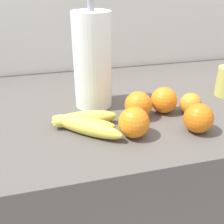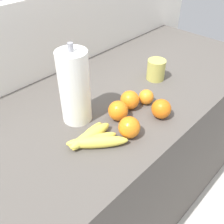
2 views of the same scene
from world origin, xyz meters
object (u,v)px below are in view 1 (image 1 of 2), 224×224
(orange_center, at_px, (191,104))
(orange_back_right, at_px, (138,105))
(paper_towel_roll, at_px, (92,61))
(orange_right, at_px, (134,122))
(orange_far_right, at_px, (198,118))
(orange_back_left, at_px, (164,100))
(banana_bunch, at_px, (84,122))

(orange_center, bearing_deg, orange_back_right, 174.53)
(orange_center, distance_m, paper_towel_roll, 0.32)
(orange_right, bearing_deg, orange_back_right, 64.68)
(orange_back_right, xyz_separation_m, paper_towel_roll, (-0.11, 0.12, 0.10))
(orange_back_right, distance_m, paper_towel_roll, 0.19)
(orange_far_right, distance_m, paper_towel_roll, 0.35)
(orange_right, bearing_deg, orange_far_right, -6.42)
(orange_back_left, relative_size, orange_center, 1.23)
(banana_bunch, distance_m, orange_back_right, 0.17)
(banana_bunch, distance_m, paper_towel_roll, 0.20)
(orange_center, height_order, paper_towel_roll, paper_towel_roll)
(orange_back_left, xyz_separation_m, paper_towel_roll, (-0.19, 0.11, 0.10))
(orange_far_right, bearing_deg, paper_towel_roll, 134.91)
(orange_right, distance_m, orange_center, 0.22)
(banana_bunch, relative_size, paper_towel_roll, 0.61)
(banana_bunch, bearing_deg, orange_back_right, 9.65)
(orange_far_right, height_order, paper_towel_roll, paper_towel_roll)
(orange_far_right, distance_m, orange_right, 0.17)
(orange_right, bearing_deg, orange_back_left, 39.82)
(orange_right, height_order, paper_towel_roll, paper_towel_roll)
(orange_back_right, relative_size, paper_towel_roll, 0.25)
(paper_towel_roll, bearing_deg, orange_back_left, -28.57)
(paper_towel_roll, bearing_deg, orange_back_right, -47.96)
(banana_bunch, height_order, orange_back_right, orange_back_right)
(orange_back_left, distance_m, orange_back_right, 0.09)
(banana_bunch, height_order, paper_towel_roll, paper_towel_roll)
(banana_bunch, xyz_separation_m, orange_center, (0.32, 0.01, 0.01))
(orange_far_right, height_order, orange_right, orange_right)
(orange_back_left, relative_size, orange_far_right, 1.00)
(paper_towel_roll, bearing_deg, orange_right, -73.81)
(orange_far_right, height_order, orange_center, orange_far_right)
(orange_back_left, relative_size, orange_right, 0.98)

